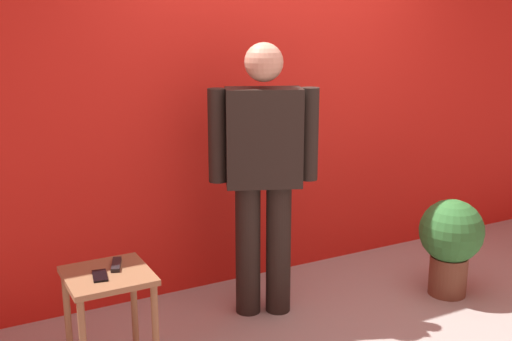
# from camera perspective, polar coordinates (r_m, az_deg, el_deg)

# --- Properties ---
(ground_plane) EXTENTS (12.00, 12.00, 0.00)m
(ground_plane) POSITION_cam_1_polar(r_m,az_deg,el_deg) (3.97, 10.60, -14.92)
(ground_plane) COLOR #9E9991
(back_wall_red) EXTENTS (6.20, 0.12, 2.90)m
(back_wall_red) POSITION_cam_1_polar(r_m,az_deg,el_deg) (4.53, 1.54, 8.29)
(back_wall_red) COLOR red
(back_wall_red) RESTS_ON ground_plane
(standing_person) EXTENTS (0.68, 0.40, 1.75)m
(standing_person) POSITION_cam_1_polar(r_m,az_deg,el_deg) (3.89, 0.69, 0.30)
(standing_person) COLOR black
(standing_person) RESTS_ON ground_plane
(side_table) EXTENTS (0.42, 0.42, 0.64)m
(side_table) POSITION_cam_1_polar(r_m,az_deg,el_deg) (3.32, -13.34, -11.26)
(side_table) COLOR olive
(side_table) RESTS_ON ground_plane
(cell_phone) EXTENTS (0.09, 0.15, 0.01)m
(cell_phone) POSITION_cam_1_polar(r_m,az_deg,el_deg) (3.23, -14.14, -9.35)
(cell_phone) COLOR black
(cell_phone) RESTS_ON side_table
(tv_remote) EXTENTS (0.10, 0.17, 0.02)m
(tv_remote) POSITION_cam_1_polar(r_m,az_deg,el_deg) (3.34, -12.70, -8.41)
(tv_remote) COLOR black
(tv_remote) RESTS_ON side_table
(potted_plant) EXTENTS (0.44, 0.44, 0.69)m
(potted_plant) POSITION_cam_1_polar(r_m,az_deg,el_deg) (4.51, 17.44, -6.03)
(potted_plant) COLOR brown
(potted_plant) RESTS_ON ground_plane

